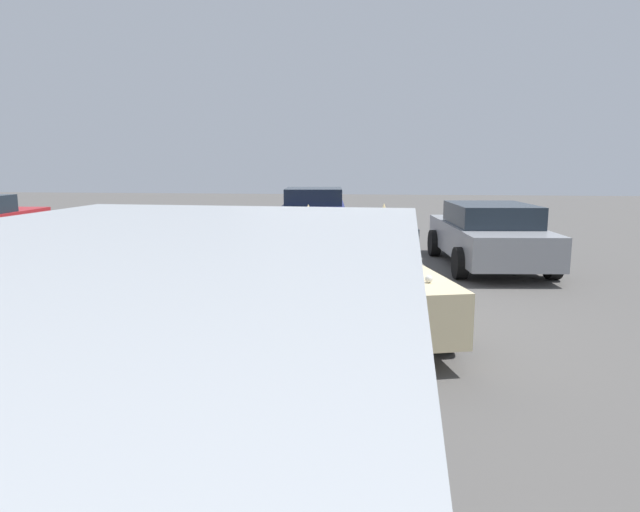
# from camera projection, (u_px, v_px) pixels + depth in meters

# --- Properties ---
(ground_plane) EXTENTS (60.00, 60.00, 0.00)m
(ground_plane) POSITION_uv_depth(u_px,v_px,m) (341.00, 319.00, 7.83)
(ground_plane) COLOR #514F4C
(art_car_decorated) EXTENTS (4.95, 2.94, 1.65)m
(art_car_decorated) POSITION_uv_depth(u_px,v_px,m) (341.00, 270.00, 7.76)
(art_car_decorated) COLOR beige
(art_car_decorated) RESTS_ON ground
(parked_sedan_near_left) EXTENTS (4.21, 2.29, 1.42)m
(parked_sedan_near_left) POSITION_uv_depth(u_px,v_px,m) (314.00, 213.00, 16.10)
(parked_sedan_near_left) COLOR navy
(parked_sedan_near_left) RESTS_ON ground
(parked_sedan_near_right) EXTENTS (4.36, 2.22, 1.33)m
(parked_sedan_near_right) POSITION_uv_depth(u_px,v_px,m) (488.00, 235.00, 11.66)
(parked_sedan_near_right) COLOR gray
(parked_sedan_near_right) RESTS_ON ground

